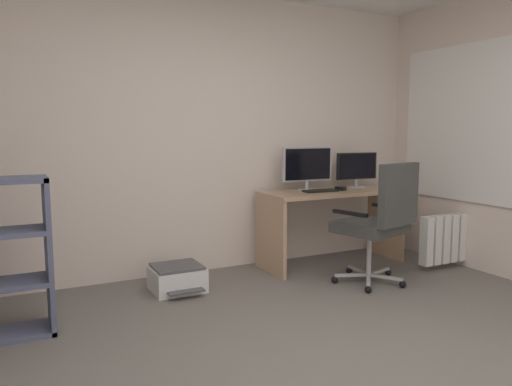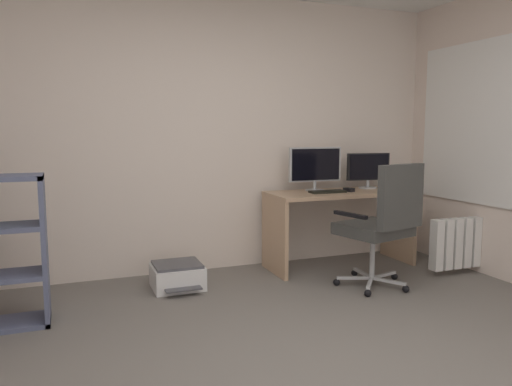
{
  "view_description": "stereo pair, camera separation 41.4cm",
  "coord_description": "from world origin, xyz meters",
  "px_view_note": "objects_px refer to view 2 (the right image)",
  "views": [
    {
      "loc": [
        -1.55,
        -1.97,
        1.32
      ],
      "look_at": [
        0.31,
        1.71,
        0.8
      ],
      "focal_mm": 34.81,
      "sensor_mm": 36.0,
      "label": 1
    },
    {
      "loc": [
        -1.17,
        -2.14,
        1.32
      ],
      "look_at": [
        0.31,
        1.71,
        0.8
      ],
      "focal_mm": 34.81,
      "sensor_mm": 36.0,
      "label": 2
    }
  ],
  "objects_px": {
    "computer_mouse": "(349,190)",
    "monitor_secondary": "(368,168)",
    "desk": "(340,212)",
    "office_chair": "(383,220)",
    "monitor_main": "(315,166)",
    "keyboard": "(327,192)",
    "printer": "(177,276)",
    "radiator": "(470,242)"
  },
  "relations": [
    {
      "from": "monitor_secondary",
      "to": "keyboard",
      "type": "height_order",
      "value": "monitor_secondary"
    },
    {
      "from": "radiator",
      "to": "computer_mouse",
      "type": "bearing_deg",
      "value": 148.25
    },
    {
      "from": "desk",
      "to": "office_chair",
      "type": "distance_m",
      "value": 0.75
    },
    {
      "from": "keyboard",
      "to": "monitor_main",
      "type": "bearing_deg",
      "value": 105.54
    },
    {
      "from": "keyboard",
      "to": "printer",
      "type": "relative_size",
      "value": 0.73
    },
    {
      "from": "radiator",
      "to": "office_chair",
      "type": "bearing_deg",
      "value": -173.58
    },
    {
      "from": "computer_mouse",
      "to": "monitor_secondary",
      "type": "bearing_deg",
      "value": 11.15
    },
    {
      "from": "monitor_secondary",
      "to": "office_chair",
      "type": "xyz_separation_m",
      "value": [
        -0.43,
        -0.87,
        -0.36
      ]
    },
    {
      "from": "computer_mouse",
      "to": "printer",
      "type": "xyz_separation_m",
      "value": [
        -1.7,
        -0.07,
        -0.65
      ]
    },
    {
      "from": "desk",
      "to": "monitor_secondary",
      "type": "bearing_deg",
      "value": 17.35
    },
    {
      "from": "desk",
      "to": "office_chair",
      "type": "height_order",
      "value": "office_chair"
    },
    {
      "from": "keyboard",
      "to": "printer",
      "type": "xyz_separation_m",
      "value": [
        -1.46,
        -0.06,
        -0.64
      ]
    },
    {
      "from": "desk",
      "to": "computer_mouse",
      "type": "height_order",
      "value": "computer_mouse"
    },
    {
      "from": "monitor_secondary",
      "to": "office_chair",
      "type": "distance_m",
      "value": 1.04
    },
    {
      "from": "monitor_secondary",
      "to": "computer_mouse",
      "type": "bearing_deg",
      "value": -152.75
    },
    {
      "from": "monitor_main",
      "to": "computer_mouse",
      "type": "height_order",
      "value": "monitor_main"
    },
    {
      "from": "office_chair",
      "to": "radiator",
      "type": "xyz_separation_m",
      "value": [
        1.06,
        0.12,
        -0.29
      ]
    },
    {
      "from": "monitor_secondary",
      "to": "office_chair",
      "type": "height_order",
      "value": "monitor_secondary"
    },
    {
      "from": "monitor_secondary",
      "to": "monitor_main",
      "type": "bearing_deg",
      "value": -179.99
    },
    {
      "from": "radiator",
      "to": "desk",
      "type": "bearing_deg",
      "value": 148.07
    },
    {
      "from": "monitor_main",
      "to": "printer",
      "type": "relative_size",
      "value": 1.17
    },
    {
      "from": "keyboard",
      "to": "radiator",
      "type": "relative_size",
      "value": 0.4
    },
    {
      "from": "monitor_secondary",
      "to": "office_chair",
      "type": "bearing_deg",
      "value": -116.2
    },
    {
      "from": "office_chair",
      "to": "radiator",
      "type": "relative_size",
      "value": 1.25
    },
    {
      "from": "monitor_main",
      "to": "printer",
      "type": "bearing_deg",
      "value": -170.65
    },
    {
      "from": "desk",
      "to": "printer",
      "type": "distance_m",
      "value": 1.69
    },
    {
      "from": "monitor_secondary",
      "to": "radiator",
      "type": "distance_m",
      "value": 1.18
    },
    {
      "from": "monitor_main",
      "to": "computer_mouse",
      "type": "xyz_separation_m",
      "value": [
        0.28,
        -0.17,
        -0.23
      ]
    },
    {
      "from": "monitor_secondary",
      "to": "radiator",
      "type": "bearing_deg",
      "value": -50.3
    },
    {
      "from": "desk",
      "to": "printer",
      "type": "bearing_deg",
      "value": -176.09
    },
    {
      "from": "monitor_secondary",
      "to": "printer",
      "type": "relative_size",
      "value": 1.0
    },
    {
      "from": "printer",
      "to": "keyboard",
      "type": "bearing_deg",
      "value": 2.3
    },
    {
      "from": "keyboard",
      "to": "office_chair",
      "type": "height_order",
      "value": "office_chair"
    },
    {
      "from": "keyboard",
      "to": "radiator",
      "type": "xyz_separation_m",
      "value": [
        1.19,
        -0.58,
        -0.46
      ]
    },
    {
      "from": "office_chair",
      "to": "radiator",
      "type": "bearing_deg",
      "value": 6.42
    },
    {
      "from": "monitor_main",
      "to": "monitor_secondary",
      "type": "xyz_separation_m",
      "value": [
        0.61,
        0.0,
        -0.04
      ]
    },
    {
      "from": "printer",
      "to": "monitor_secondary",
      "type": "bearing_deg",
      "value": 6.58
    },
    {
      "from": "keyboard",
      "to": "office_chair",
      "type": "relative_size",
      "value": 0.32
    },
    {
      "from": "keyboard",
      "to": "radiator",
      "type": "distance_m",
      "value": 1.4
    },
    {
      "from": "monitor_secondary",
      "to": "computer_mouse",
      "type": "xyz_separation_m",
      "value": [
        -0.32,
        -0.17,
        -0.19
      ]
    },
    {
      "from": "office_chair",
      "to": "printer",
      "type": "distance_m",
      "value": 1.78
    },
    {
      "from": "keyboard",
      "to": "printer",
      "type": "height_order",
      "value": "keyboard"
    }
  ]
}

